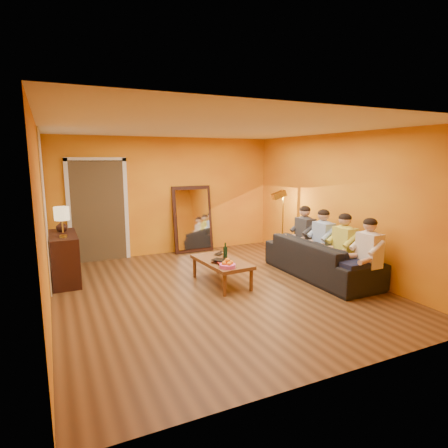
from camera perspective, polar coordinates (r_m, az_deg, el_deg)
name	(u,v)px	position (r m, az deg, el deg)	size (l,w,h in m)	color
room_shell	(208,209)	(6.28, -2.39, 2.27)	(5.00, 5.50, 2.60)	brown
white_accent	(45,208)	(7.17, -25.63, 2.26)	(0.02, 1.90, 2.58)	white
doorway_recess	(98,211)	(8.32, -18.69, 1.93)	(1.06, 0.30, 2.10)	#3F2D19
door_jamb_left	(69,213)	(8.16, -22.57, 1.54)	(0.08, 0.06, 2.20)	white
door_jamb_right	(126,210)	(8.28, -14.68, 2.10)	(0.08, 0.06, 2.20)	white
door_header	(95,159)	(8.13, -19.02, 9.31)	(1.22, 0.06, 0.08)	white
mirror_frame	(193,219)	(8.64, -4.81, 0.76)	(0.92, 0.06, 1.52)	#321610
mirror_glass	(193,219)	(8.60, -4.71, 0.72)	(0.78, 0.02, 1.36)	white
sideboard	(65,258)	(7.13, -23.13, -4.76)	(0.44, 1.18, 0.85)	#321610
table_lamp	(62,222)	(6.70, -23.42, 0.26)	(0.24, 0.24, 0.51)	beige
sofa	(320,258)	(7.07, 14.48, -5.07)	(0.92, 2.34, 0.68)	black
coffee_table	(221,272)	(6.50, -0.40, -7.31)	(0.62, 1.22, 0.42)	brown
floor_lamp	(283,225)	(8.13, 8.93, -0.19)	(0.30, 0.24, 1.44)	gold
dog	(292,251)	(7.43, 10.39, -4.11)	(0.38, 0.59, 0.70)	#A7724B
person_far_left	(369,256)	(6.39, 21.21, -4.57)	(0.70, 0.44, 1.22)	silver
person_mid_left	(344,249)	(6.77, 17.85, -3.58)	(0.70, 0.44, 1.22)	#D1D246
person_mid_right	(323,242)	(7.17, 14.87, -2.69)	(0.70, 0.44, 1.22)	#93B2E4
person_far_right	(305,237)	(7.59, 12.21, -1.88)	(0.70, 0.44, 1.22)	#303035
fruit_bowl	(227,263)	(5.98, 0.54, -5.94)	(0.26, 0.26, 0.16)	#EF54AE
wine_bottle	(225,252)	(6.37, 0.20, -4.24)	(0.07, 0.07, 0.31)	black
tumbler	(225,255)	(6.58, 0.11, -4.75)	(0.10, 0.10, 0.10)	#B27F3F
laptop	(222,254)	(6.81, -0.26, -4.54)	(0.29, 0.19, 0.02)	black
book_lower	(217,264)	(6.19, -1.14, -6.06)	(0.19, 0.25, 0.02)	#321610
book_mid	(217,262)	(6.19, -1.10, -5.83)	(0.19, 0.26, 0.02)	#AA1E13
book_upper	(217,261)	(6.17, -1.11, -5.70)	(0.17, 0.23, 0.02)	black
vase	(62,226)	(7.27, -23.49, -0.27)	(0.19, 0.19, 0.20)	#321610
flowers	(61,213)	(7.23, -23.62, 1.51)	(0.17, 0.17, 0.42)	#AA1E13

